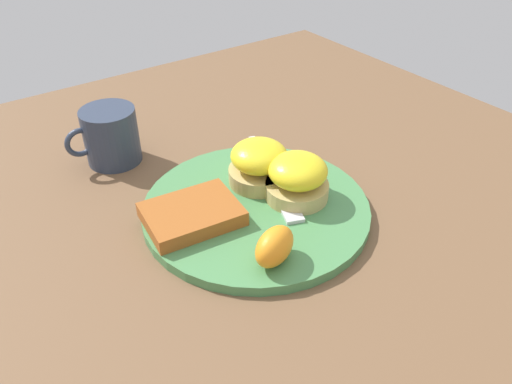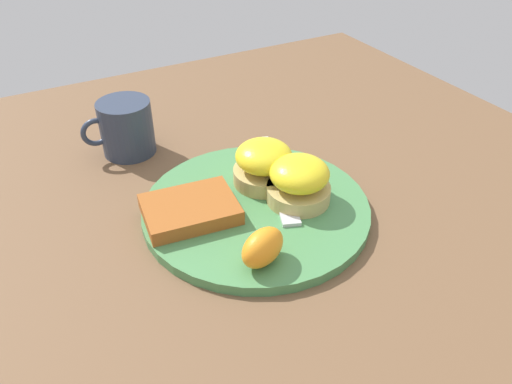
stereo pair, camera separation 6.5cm
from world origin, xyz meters
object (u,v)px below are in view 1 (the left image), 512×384
sandwich_benedict_left (297,178)px  hashbrown_patty (192,214)px  fork (274,181)px  orange_wedge (275,246)px  sandwich_benedict_right (259,163)px  cup (110,136)px

sandwich_benedict_left → hashbrown_patty: bearing=-15.0°
fork → orange_wedge: bearing=52.6°
hashbrown_patty → orange_wedge: (-0.04, 0.12, 0.01)m
sandwich_benedict_right → hashbrown_patty: sandwich_benedict_right is taller
sandwich_benedict_left → sandwich_benedict_right: (0.02, -0.06, 0.00)m
sandwich_benedict_left → fork: (0.00, -0.04, -0.03)m
sandwich_benedict_right → fork: bearing=139.2°
sandwich_benedict_left → hashbrown_patty: 0.15m
sandwich_benedict_right → fork: size_ratio=0.40×
sandwich_benedict_left → cup: 0.30m
orange_wedge → fork: bearing=-127.4°
fork → cup: bearing=-53.8°
hashbrown_patty → fork: 0.14m
sandwich_benedict_left → cup: (0.16, -0.25, -0.00)m
sandwich_benedict_right → sandwich_benedict_left: bearing=108.7°
orange_wedge → hashbrown_patty: bearing=-71.5°
hashbrown_patty → fork: hashbrown_patty is taller
hashbrown_patty → cup: size_ratio=1.06×
sandwich_benedict_right → hashbrown_patty: (0.12, 0.02, -0.02)m
hashbrown_patty → fork: bearing=-177.0°
orange_wedge → fork: 0.16m
cup → hashbrown_patty: bearing=94.4°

